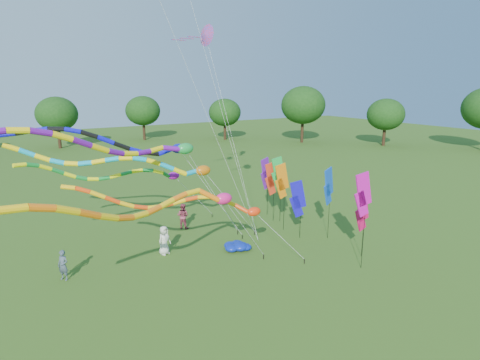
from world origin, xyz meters
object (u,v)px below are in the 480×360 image
tube_kite_red (187,204)px  tube_kite_orange (152,205)px  blue_nylon_heap (237,246)px  person_b (63,265)px  person_c (183,216)px  person_a (164,240)px

tube_kite_red → tube_kite_orange: tube_kite_orange is taller
tube_kite_orange → blue_nylon_heap: 9.39m
person_b → tube_kite_orange: bearing=-12.9°
tube_kite_red → person_c: (2.38, 6.35, -2.94)m
person_a → person_c: (2.74, 3.54, 0.03)m
tube_kite_red → person_b: 7.19m
person_a → person_b: size_ratio=1.08×
tube_kite_red → tube_kite_orange: size_ratio=0.82×
blue_nylon_heap → person_a: person_a is taller
tube_kite_red → person_b: tube_kite_red is taller
blue_nylon_heap → person_c: person_c is taller
tube_kite_orange → person_c: (5.39, 9.61, -4.22)m
person_a → person_b: 5.70m
tube_kite_red → tube_kite_orange: 4.61m
tube_kite_red → blue_nylon_heap: bearing=39.5°
tube_kite_red → person_c: bearing=92.8°
person_b → tube_kite_red: bearing=27.1°
tube_kite_orange → blue_nylon_heap: size_ratio=8.34×
blue_nylon_heap → person_c: 5.48m
person_a → person_c: size_ratio=0.97×
tube_kite_red → person_b: (-6.05, 2.43, -3.03)m
person_b → person_c: (8.43, 3.92, 0.09)m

